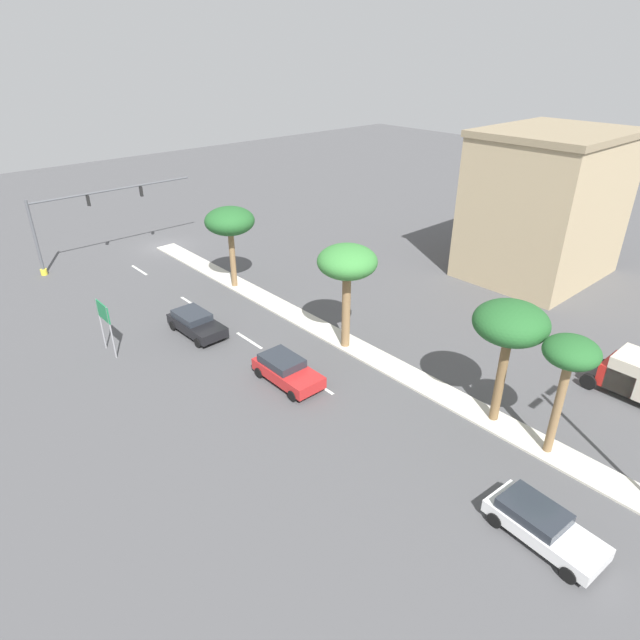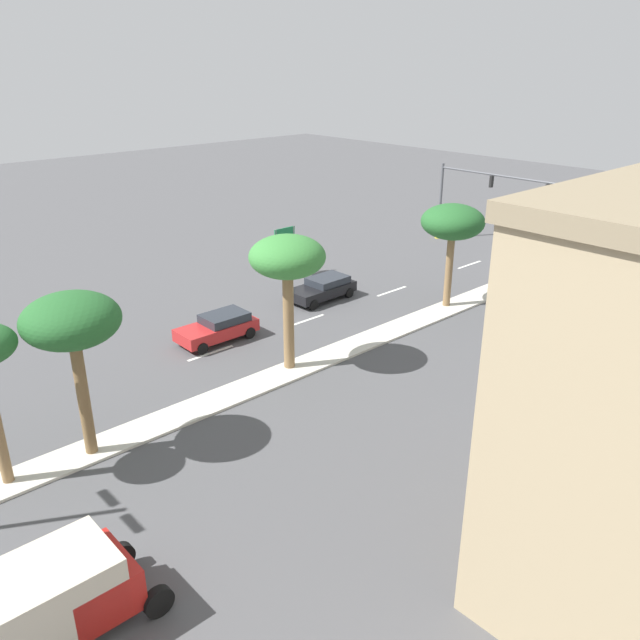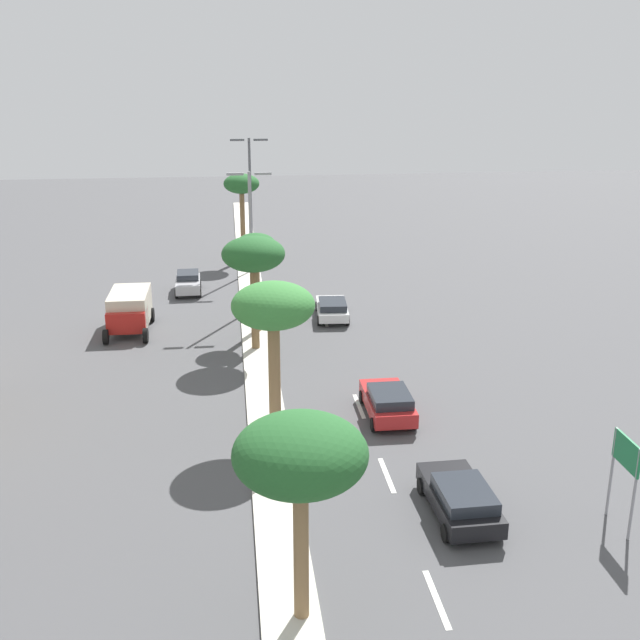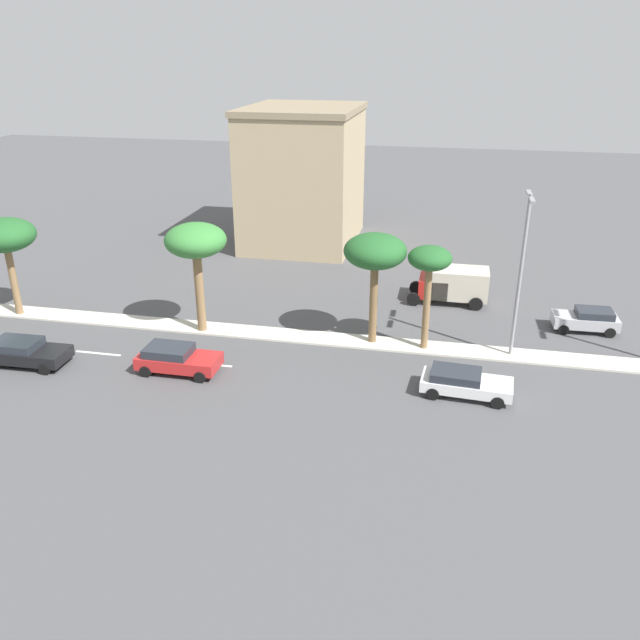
{
  "view_description": "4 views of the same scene",
  "coord_description": "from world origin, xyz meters",
  "px_view_note": "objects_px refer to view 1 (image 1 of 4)",
  "views": [
    {
      "loc": [
        21.42,
        46.34,
        17.45
      ],
      "look_at": [
        3.17,
        25.89,
        3.19
      ],
      "focal_mm": 30.03,
      "sensor_mm": 36.0,
      "label": 1
    },
    {
      "loc": [
        -21.94,
        43.4,
        14.5
      ],
      "look_at": [
        -1.42,
        24.7,
        3.05
      ],
      "focal_mm": 35.86,
      "sensor_mm": 36.0,
      "label": 2
    },
    {
      "loc": [
        -1.35,
        -6.33,
        15.42
      ],
      "look_at": [
        3.32,
        33.04,
        2.54
      ],
      "focal_mm": 42.89,
      "sensor_mm": 36.0,
      "label": 3
    },
    {
      "loc": [
        34.61,
        39.78,
        16.5
      ],
      "look_at": [
        1.69,
        32.91,
        2.0
      ],
      "focal_mm": 36.19,
      "sensor_mm": 36.0,
      "label": 4
    }
  ],
  "objects_px": {
    "palm_tree_leading": "(347,264)",
    "sedan_black_left": "(196,323)",
    "palm_tree_rear": "(510,325)",
    "sedan_red_rear": "(287,370)",
    "commercial_building": "(545,205)",
    "traffic_signal_gantry": "(77,219)",
    "palm_tree_outboard": "(230,222)",
    "sedan_white_leading": "(542,524)",
    "palm_tree_near": "(570,357)",
    "directional_road_sign": "(104,317)"
  },
  "relations": [
    {
      "from": "traffic_signal_gantry",
      "to": "sedan_red_rear",
      "type": "height_order",
      "value": "traffic_signal_gantry"
    },
    {
      "from": "palm_tree_leading",
      "to": "traffic_signal_gantry",
      "type": "bearing_deg",
      "value": -74.52
    },
    {
      "from": "sedan_red_rear",
      "to": "palm_tree_outboard",
      "type": "bearing_deg",
      "value": -111.73
    },
    {
      "from": "palm_tree_leading",
      "to": "sedan_black_left",
      "type": "height_order",
      "value": "palm_tree_leading"
    },
    {
      "from": "commercial_building",
      "to": "traffic_signal_gantry",
      "type": "bearing_deg",
      "value": -44.57
    },
    {
      "from": "palm_tree_outboard",
      "to": "palm_tree_near",
      "type": "relative_size",
      "value": 1.04
    },
    {
      "from": "commercial_building",
      "to": "palm_tree_outboard",
      "type": "bearing_deg",
      "value": -35.11
    },
    {
      "from": "palm_tree_near",
      "to": "sedan_red_rear",
      "type": "bearing_deg",
      "value": -66.84
    },
    {
      "from": "commercial_building",
      "to": "palm_tree_leading",
      "type": "xyz_separation_m",
      "value": [
        20.56,
        -1.69,
        -0.15
      ]
    },
    {
      "from": "palm_tree_leading",
      "to": "palm_tree_near",
      "type": "xyz_separation_m",
      "value": [
        -0.25,
        13.62,
        -0.38
      ]
    },
    {
      "from": "sedan_white_leading",
      "to": "sedan_red_rear",
      "type": "distance_m",
      "value": 15.27
    },
    {
      "from": "commercial_building",
      "to": "sedan_white_leading",
      "type": "height_order",
      "value": "commercial_building"
    },
    {
      "from": "directional_road_sign",
      "to": "palm_tree_leading",
      "type": "xyz_separation_m",
      "value": [
        -11.6,
        9.29,
        3.13
      ]
    },
    {
      "from": "traffic_signal_gantry",
      "to": "palm_tree_outboard",
      "type": "xyz_separation_m",
      "value": [
        -7.09,
        12.79,
        1.23
      ]
    },
    {
      "from": "traffic_signal_gantry",
      "to": "palm_tree_near",
      "type": "relative_size",
      "value": 2.38
    },
    {
      "from": "palm_tree_outboard",
      "to": "traffic_signal_gantry",
      "type": "bearing_deg",
      "value": -60.97
    },
    {
      "from": "palm_tree_near",
      "to": "palm_tree_leading",
      "type": "bearing_deg",
      "value": -88.96
    },
    {
      "from": "directional_road_sign",
      "to": "palm_tree_rear",
      "type": "bearing_deg",
      "value": 121.36
    },
    {
      "from": "traffic_signal_gantry",
      "to": "sedan_white_leading",
      "type": "height_order",
      "value": "traffic_signal_gantry"
    },
    {
      "from": "palm_tree_outboard",
      "to": "sedan_white_leading",
      "type": "relative_size",
      "value": 1.37
    },
    {
      "from": "palm_tree_rear",
      "to": "palm_tree_outboard",
      "type": "bearing_deg",
      "value": -88.86
    },
    {
      "from": "palm_tree_rear",
      "to": "sedan_black_left",
      "type": "bearing_deg",
      "value": -70.14
    },
    {
      "from": "commercial_building",
      "to": "sedan_red_rear",
      "type": "bearing_deg",
      "value": -2.34
    },
    {
      "from": "palm_tree_rear",
      "to": "sedan_red_rear",
      "type": "distance_m",
      "value": 12.45
    },
    {
      "from": "palm_tree_rear",
      "to": "sedan_red_rear",
      "type": "xyz_separation_m",
      "value": [
        5.8,
        -9.91,
        -4.81
      ]
    },
    {
      "from": "palm_tree_leading",
      "to": "sedan_black_left",
      "type": "relative_size",
      "value": 1.47
    },
    {
      "from": "palm_tree_rear",
      "to": "sedan_black_left",
      "type": "relative_size",
      "value": 1.43
    },
    {
      "from": "palm_tree_leading",
      "to": "palm_tree_rear",
      "type": "relative_size",
      "value": 1.02
    },
    {
      "from": "palm_tree_leading",
      "to": "sedan_black_left",
      "type": "xyz_separation_m",
      "value": [
        6.21,
        -7.98,
        -4.93
      ]
    },
    {
      "from": "palm_tree_rear",
      "to": "palm_tree_near",
      "type": "distance_m",
      "value": 3.1
    },
    {
      "from": "traffic_signal_gantry",
      "to": "commercial_building",
      "type": "distance_m",
      "value": 38.83
    },
    {
      "from": "sedan_black_left",
      "to": "directional_road_sign",
      "type": "bearing_deg",
      "value": -13.59
    },
    {
      "from": "palm_tree_near",
      "to": "traffic_signal_gantry",
      "type": "bearing_deg",
      "value": -79.41
    },
    {
      "from": "directional_road_sign",
      "to": "commercial_building",
      "type": "relative_size",
      "value": 0.29
    },
    {
      "from": "commercial_building",
      "to": "sedan_white_leading",
      "type": "distance_m",
      "value": 29.44
    },
    {
      "from": "palm_tree_near",
      "to": "sedan_white_leading",
      "type": "bearing_deg",
      "value": 24.53
    },
    {
      "from": "palm_tree_outboard",
      "to": "sedan_black_left",
      "type": "bearing_deg",
      "value": 37.43
    },
    {
      "from": "commercial_building",
      "to": "palm_tree_leading",
      "type": "distance_m",
      "value": 20.63
    },
    {
      "from": "palm_tree_leading",
      "to": "sedan_red_rear",
      "type": "relative_size",
      "value": 1.52
    },
    {
      "from": "traffic_signal_gantry",
      "to": "palm_tree_outboard",
      "type": "height_order",
      "value": "palm_tree_outboard"
    },
    {
      "from": "palm_tree_leading",
      "to": "sedan_white_leading",
      "type": "height_order",
      "value": "palm_tree_leading"
    },
    {
      "from": "palm_tree_outboard",
      "to": "sedan_white_leading",
      "type": "bearing_deg",
      "value": 80.6
    },
    {
      "from": "traffic_signal_gantry",
      "to": "sedan_red_rear",
      "type": "xyz_separation_m",
      "value": [
        -1.76,
        26.17,
        -3.33
      ]
    },
    {
      "from": "sedan_white_leading",
      "to": "commercial_building",
      "type": "bearing_deg",
      "value": -150.68
    },
    {
      "from": "commercial_building",
      "to": "sedan_black_left",
      "type": "xyz_separation_m",
      "value": [
        26.77,
        -9.67,
        -5.08
      ]
    },
    {
      "from": "palm_tree_outboard",
      "to": "sedan_red_rear",
      "type": "bearing_deg",
      "value": 68.27
    },
    {
      "from": "palm_tree_leading",
      "to": "sedan_white_leading",
      "type": "xyz_separation_m",
      "value": [
        4.72,
        15.88,
        -4.97
      ]
    },
    {
      "from": "palm_tree_leading",
      "to": "palm_tree_rear",
      "type": "distance_m",
      "value": 10.55
    },
    {
      "from": "palm_tree_rear",
      "to": "sedan_red_rear",
      "type": "height_order",
      "value": "palm_tree_rear"
    },
    {
      "from": "sedan_white_leading",
      "to": "traffic_signal_gantry",
      "type": "bearing_deg",
      "value": -86.75
    }
  ]
}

